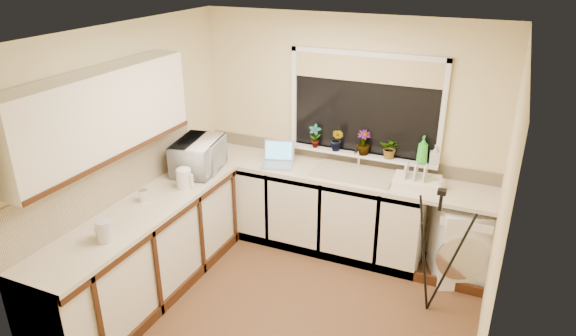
{
  "coord_description": "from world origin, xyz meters",
  "views": [
    {
      "loc": [
        1.51,
        -3.43,
        3.02
      ],
      "look_at": [
        -0.24,
        0.55,
        1.15
      ],
      "focal_mm": 31.95,
      "sensor_mm": 36.0,
      "label": 1
    }
  ],
  "objects_px": {
    "glass_jug": "(104,231)",
    "soap_bottle_clear": "(435,155)",
    "microwave": "(199,156)",
    "plant_d": "(390,148)",
    "laptop": "(278,158)",
    "steel_jar": "(144,196)",
    "plant_c": "(363,143)",
    "plant_a": "(315,136)",
    "kettle": "(184,179)",
    "soap_bottle_green": "(423,150)",
    "plant_b": "(337,140)",
    "cup_left": "(101,232)",
    "cup_back": "(439,185)",
    "washing_machine": "(465,242)",
    "tripod": "(434,252)",
    "dish_rack": "(417,182)"
  },
  "relations": [
    {
      "from": "microwave",
      "to": "plant_d",
      "type": "distance_m",
      "value": 1.96
    },
    {
      "from": "steel_jar",
      "to": "plant_d",
      "type": "height_order",
      "value": "plant_d"
    },
    {
      "from": "plant_b",
      "to": "plant_d",
      "type": "xyz_separation_m",
      "value": [
        0.56,
        0.03,
        -0.01
      ]
    },
    {
      "from": "plant_d",
      "to": "soap_bottle_clear",
      "type": "bearing_deg",
      "value": 1.13
    },
    {
      "from": "kettle",
      "to": "plant_c",
      "type": "relative_size",
      "value": 0.74
    },
    {
      "from": "laptop",
      "to": "steel_jar",
      "type": "distance_m",
      "value": 1.49
    },
    {
      "from": "microwave",
      "to": "plant_d",
      "type": "height_order",
      "value": "plant_d"
    },
    {
      "from": "microwave",
      "to": "plant_b",
      "type": "bearing_deg",
      "value": -69.62
    },
    {
      "from": "dish_rack",
      "to": "glass_jug",
      "type": "distance_m",
      "value": 2.89
    },
    {
      "from": "washing_machine",
      "to": "steel_jar",
      "type": "height_order",
      "value": "steel_jar"
    },
    {
      "from": "laptop",
      "to": "plant_d",
      "type": "distance_m",
      "value": 1.18
    },
    {
      "from": "tripod",
      "to": "laptop",
      "type": "bearing_deg",
      "value": 149.52
    },
    {
      "from": "dish_rack",
      "to": "cup_left",
      "type": "height_order",
      "value": "cup_left"
    },
    {
      "from": "microwave",
      "to": "plant_d",
      "type": "bearing_deg",
      "value": -77.42
    },
    {
      "from": "glass_jug",
      "to": "soap_bottle_clear",
      "type": "bearing_deg",
      "value": 46.39
    },
    {
      "from": "glass_jug",
      "to": "microwave",
      "type": "height_order",
      "value": "microwave"
    },
    {
      "from": "washing_machine",
      "to": "glass_jug",
      "type": "bearing_deg",
      "value": -163.3
    },
    {
      "from": "plant_c",
      "to": "cup_back",
      "type": "relative_size",
      "value": 2.12
    },
    {
      "from": "glass_jug",
      "to": "plant_c",
      "type": "distance_m",
      "value": 2.67
    },
    {
      "from": "plant_b",
      "to": "cup_left",
      "type": "xyz_separation_m",
      "value": [
        -1.22,
        -2.2,
        -0.23
      ]
    },
    {
      "from": "steel_jar",
      "to": "tripod",
      "type": "bearing_deg",
      "value": 15.3
    },
    {
      "from": "kettle",
      "to": "glass_jug",
      "type": "xyz_separation_m",
      "value": [
        -0.01,
        -1.07,
        -0.01
      ]
    },
    {
      "from": "cup_left",
      "to": "plant_b",
      "type": "bearing_deg",
      "value": 61.0
    },
    {
      "from": "steel_jar",
      "to": "cup_back",
      "type": "relative_size",
      "value": 0.94
    },
    {
      "from": "plant_d",
      "to": "cup_left",
      "type": "relative_size",
      "value": 2.12
    },
    {
      "from": "dish_rack",
      "to": "plant_b",
      "type": "height_order",
      "value": "plant_b"
    },
    {
      "from": "washing_machine",
      "to": "cup_left",
      "type": "xyz_separation_m",
      "value": [
        -2.63,
        -2.0,
        0.55
      ]
    },
    {
      "from": "plant_b",
      "to": "cup_back",
      "type": "bearing_deg",
      "value": -10.26
    },
    {
      "from": "dish_rack",
      "to": "glass_jug",
      "type": "height_order",
      "value": "glass_jug"
    },
    {
      "from": "glass_jug",
      "to": "soap_bottle_clear",
      "type": "height_order",
      "value": "soap_bottle_clear"
    },
    {
      "from": "laptop",
      "to": "plant_c",
      "type": "distance_m",
      "value": 0.91
    },
    {
      "from": "washing_machine",
      "to": "plant_d",
      "type": "relative_size",
      "value": 3.62
    },
    {
      "from": "plant_c",
      "to": "cup_left",
      "type": "height_order",
      "value": "plant_c"
    },
    {
      "from": "washing_machine",
      "to": "plant_b",
      "type": "relative_size",
      "value": 3.19
    },
    {
      "from": "plant_c",
      "to": "plant_a",
      "type": "bearing_deg",
      "value": -178.76
    },
    {
      "from": "plant_b",
      "to": "cup_back",
      "type": "xyz_separation_m",
      "value": [
        1.1,
        -0.2,
        -0.23
      ]
    },
    {
      "from": "plant_b",
      "to": "plant_d",
      "type": "distance_m",
      "value": 0.56
    },
    {
      "from": "laptop",
      "to": "microwave",
      "type": "bearing_deg",
      "value": -158.93
    },
    {
      "from": "washing_machine",
      "to": "cup_left",
      "type": "height_order",
      "value": "cup_left"
    },
    {
      "from": "glass_jug",
      "to": "soap_bottle_green",
      "type": "height_order",
      "value": "soap_bottle_green"
    },
    {
      "from": "tripod",
      "to": "soap_bottle_green",
      "type": "distance_m",
      "value": 1.1
    },
    {
      "from": "glass_jug",
      "to": "plant_a",
      "type": "height_order",
      "value": "plant_a"
    },
    {
      "from": "tripod",
      "to": "microwave",
      "type": "relative_size",
      "value": 2.0
    },
    {
      "from": "plant_c",
      "to": "soap_bottle_green",
      "type": "bearing_deg",
      "value": -0.44
    },
    {
      "from": "plant_c",
      "to": "soap_bottle_green",
      "type": "distance_m",
      "value": 0.6
    },
    {
      "from": "washing_machine",
      "to": "cup_back",
      "type": "bearing_deg",
      "value": 158.75
    },
    {
      "from": "plant_c",
      "to": "tripod",
      "type": "bearing_deg",
      "value": -43.58
    },
    {
      "from": "laptop",
      "to": "plant_c",
      "type": "relative_size",
      "value": 1.51
    },
    {
      "from": "plant_a",
      "to": "microwave",
      "type": "bearing_deg",
      "value": -142.88
    },
    {
      "from": "laptop",
      "to": "plant_a",
      "type": "bearing_deg",
      "value": 24.21
    }
  ]
}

